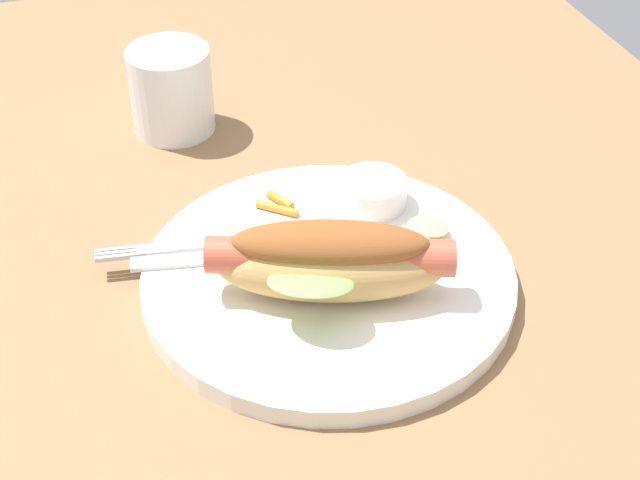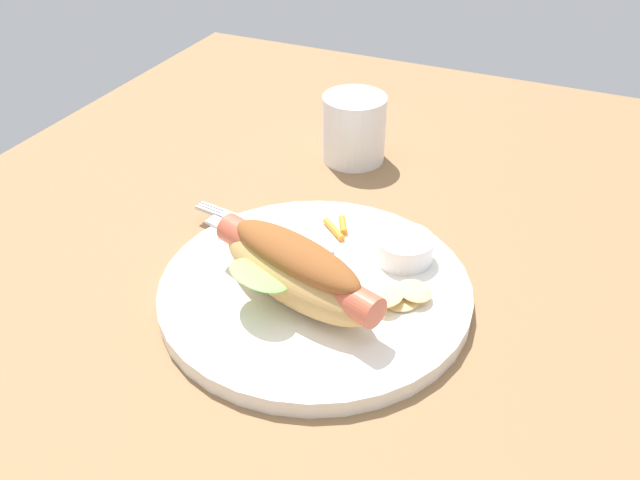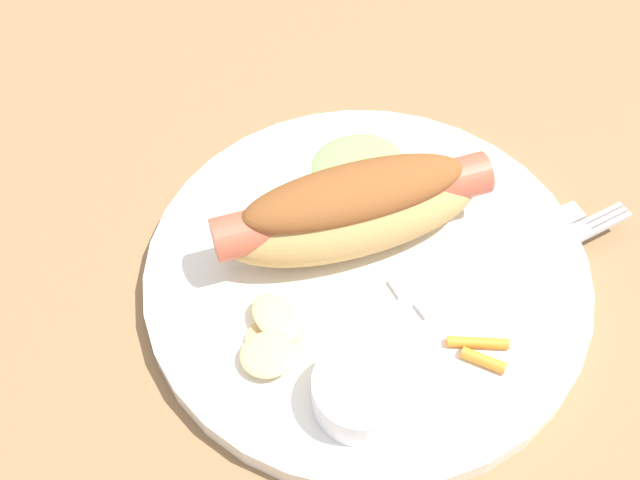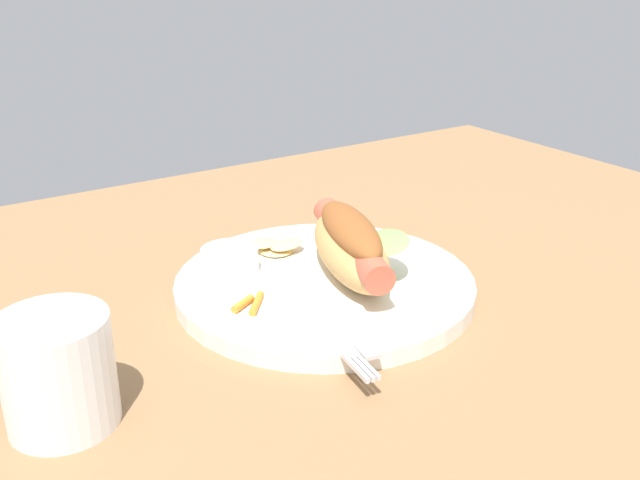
{
  "view_description": "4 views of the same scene",
  "coord_description": "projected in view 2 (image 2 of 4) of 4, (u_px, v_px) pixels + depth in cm",
  "views": [
    {
      "loc": [
        -51.81,
        14.93,
        47.84
      ],
      "look_at": [
        -0.55,
        -1.41,
        5.11
      ],
      "focal_mm": 53.41,
      "sensor_mm": 36.0,
      "label": 1
    },
    {
      "loc": [
        -43.56,
        -22.33,
        40.29
      ],
      "look_at": [
        0.59,
        -2.48,
        6.11
      ],
      "focal_mm": 38.3,
      "sensor_mm": 36.0,
      "label": 2
    },
    {
      "loc": [
        21.02,
        -21.77,
        43.17
      ],
      "look_at": [
        -2.33,
        -4.24,
        3.65
      ],
      "focal_mm": 44.82,
      "sensor_mm": 36.0,
      "label": 3
    },
    {
      "loc": [
        33.91,
        48.84,
        30.78
      ],
      "look_at": [
        0.26,
        -2.67,
        5.35
      ],
      "focal_mm": 40.32,
      "sensor_mm": 36.0,
      "label": 4
    }
  ],
  "objects": [
    {
      "name": "hot_dog",
      "position": [
        295.0,
        269.0,
        0.58
      ],
      "size": [
        11.02,
        17.62,
        5.99
      ],
      "rotation": [
        0.0,
        0.0,
        1.24
      ],
      "color": "tan",
      "rests_on": "plate"
    },
    {
      "name": "fork",
      "position": [
        264.0,
        229.0,
        0.68
      ],
      "size": [
        3.41,
        16.31,
        0.4
      ],
      "rotation": [
        0.0,
        0.0,
        1.43
      ],
      "color": "silver",
      "rests_on": "plate"
    },
    {
      "name": "drinking_cup",
      "position": [
        354.0,
        128.0,
        0.82
      ],
      "size": [
        7.62,
        7.62,
        8.1
      ],
      "primitive_type": "cylinder",
      "color": "white",
      "rests_on": "ground_plane"
    },
    {
      "name": "sauce_ramekin",
      "position": [
        404.0,
        248.0,
        0.64
      ],
      "size": [
        5.49,
        5.49,
        2.37
      ],
      "primitive_type": "cylinder",
      "color": "white",
      "rests_on": "plate"
    },
    {
      "name": "plate",
      "position": [
        313.0,
        293.0,
        0.62
      ],
      "size": [
        28.22,
        28.22,
        1.6
      ],
      "primitive_type": "cylinder",
      "color": "white",
      "rests_on": "ground_plane"
    },
    {
      "name": "carrot_garnish",
      "position": [
        338.0,
        227.0,
        0.68
      ],
      "size": [
        3.8,
        3.2,
        0.71
      ],
      "color": "orange",
      "rests_on": "plate"
    },
    {
      "name": "ground_plane",
      "position": [
        293.0,
        298.0,
        0.64
      ],
      "size": [
        120.0,
        90.0,
        1.8
      ],
      "primitive_type": "cube",
      "color": "olive"
    },
    {
      "name": "knife",
      "position": [
        264.0,
        242.0,
        0.66
      ],
      "size": [
        3.94,
        14.24,
        0.36
      ],
      "primitive_type": "cube",
      "rotation": [
        0.0,
        0.0,
        1.39
      ],
      "color": "silver",
      "rests_on": "plate"
    },
    {
      "name": "chips_pile",
      "position": [
        401.0,
        295.0,
        0.59
      ],
      "size": [
        5.64,
        5.46,
        1.39
      ],
      "color": "#E6C278",
      "rests_on": "plate"
    }
  ]
}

